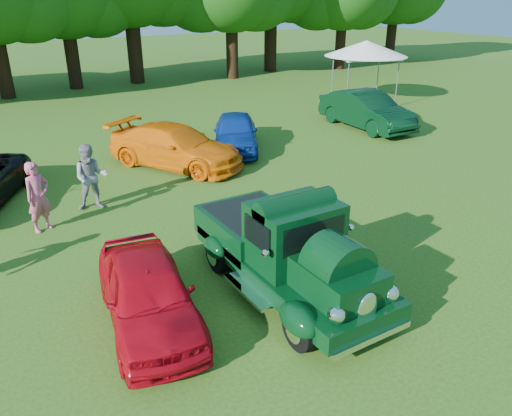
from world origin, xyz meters
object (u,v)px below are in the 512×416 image
back_car_blue (236,132)px  hero_pickup (287,251)px  back_car_orange (175,146)px  spectator_pink (38,197)px  spectator_grey (91,177)px  canopy_tent (366,49)px  back_car_green (366,110)px  red_convertible (148,293)px

back_car_blue → hero_pickup: bearing=-84.2°
hero_pickup → back_car_blue: size_ratio=1.25×
back_car_orange → hero_pickup: bearing=-128.3°
spectator_pink → spectator_grey: bearing=-2.3°
canopy_tent → spectator_grey: bearing=-157.1°
back_car_orange → canopy_tent: bearing=-10.7°
back_car_blue → back_car_green: size_ratio=0.83×
red_convertible → canopy_tent: bearing=46.2°
back_car_green → canopy_tent: (3.64, 4.19, 2.04)m
back_car_green → canopy_tent: size_ratio=0.86×
back_car_green → spectator_pink: (-14.33, -3.46, 0.11)m
canopy_tent → red_convertible: bearing=-142.9°
red_convertible → back_car_blue: (6.76, 8.80, 0.04)m
hero_pickup → spectator_pink: size_ratio=2.77×
red_convertible → back_car_green: size_ratio=0.78×
back_car_green → spectator_grey: size_ratio=2.60×
back_car_orange → spectator_pink: 5.79m
canopy_tent → spectator_pink: bearing=-157.0°
back_car_green → red_convertible: bearing=-144.7°
hero_pickup → back_car_blue: hero_pickup is taller
spectator_grey → canopy_tent: 17.97m
back_car_blue → spectator_pink: 8.53m
hero_pickup → canopy_tent: bearing=43.0°
hero_pickup → back_car_orange: hero_pickup is taller
hero_pickup → back_car_blue: bearing=66.8°
red_convertible → spectator_grey: size_ratio=2.03×
back_car_blue → back_car_green: (6.59, -0.14, 0.11)m
hero_pickup → back_car_green: bearing=40.6°
back_car_green → spectator_grey: spectator_grey is taller
red_convertible → spectator_grey: (0.53, 5.89, 0.29)m
red_convertible → hero_pickup: bearing=2.4°
back_car_blue → spectator_grey: size_ratio=2.16×
canopy_tent → hero_pickup: bearing=-137.0°
back_car_orange → spectator_grey: bearing=-177.5°
hero_pickup → spectator_pink: bearing=124.6°
red_convertible → back_car_orange: bearing=73.0°
hero_pickup → spectator_grey: bearing=110.4°
hero_pickup → spectator_pink: hero_pickup is taller
red_convertible → back_car_green: back_car_green is taller
back_car_green → canopy_tent: bearing=51.3°
red_convertible → spectator_grey: 5.92m
back_car_blue → canopy_tent: 11.21m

